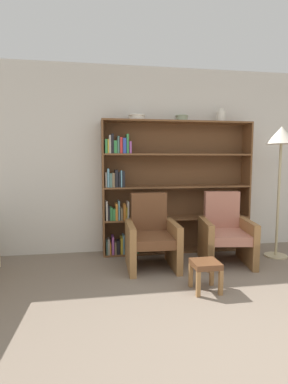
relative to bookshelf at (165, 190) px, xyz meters
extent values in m
cube|color=silver|center=(0.29, 0.16, 0.43)|extent=(12.00, 0.06, 2.75)
cube|color=brown|center=(-0.92, -0.03, 0.03)|extent=(0.02, 0.30, 1.95)
cube|color=brown|center=(1.28, -0.03, 0.03)|extent=(0.03, 0.30, 1.95)
cube|color=brown|center=(0.18, -0.03, 0.99)|extent=(2.18, 0.30, 0.02)
cube|color=brown|center=(0.18, -0.03, -0.93)|extent=(2.18, 0.30, 0.03)
cube|color=brown|center=(0.18, 0.12, 0.03)|extent=(2.18, 0.01, 1.95)
cube|color=#4C756B|center=(-0.88, -0.06, -0.82)|extent=(0.02, 0.19, 0.20)
cube|color=#B2A899|center=(-0.85, -0.08, -0.80)|extent=(0.02, 0.16, 0.23)
cube|color=orange|center=(-0.83, -0.07, -0.83)|extent=(0.02, 0.17, 0.17)
cube|color=#994C99|center=(-0.79, -0.06, -0.79)|extent=(0.03, 0.19, 0.26)
cube|color=#7F6B4C|center=(-0.76, -0.07, -0.83)|extent=(0.03, 0.16, 0.17)
cube|color=black|center=(-0.71, -0.09, -0.82)|extent=(0.04, 0.13, 0.20)
cube|color=gold|center=(-0.67, -0.07, -0.80)|extent=(0.03, 0.18, 0.24)
cube|color=#669EB2|center=(-0.64, -0.08, -0.78)|extent=(0.02, 0.16, 0.28)
cube|color=orange|center=(-0.61, -0.07, -0.80)|extent=(0.02, 0.17, 0.24)
cube|color=gold|center=(-0.57, -0.06, -0.83)|extent=(0.04, 0.18, 0.17)
cube|color=#B2A899|center=(-0.53, -0.06, -0.83)|extent=(0.03, 0.20, 0.18)
cube|color=#4C756B|center=(-0.49, -0.09, -0.82)|extent=(0.04, 0.14, 0.21)
cube|color=red|center=(-0.46, -0.07, -0.78)|extent=(0.02, 0.18, 0.27)
cube|color=#388C47|center=(-0.43, -0.08, -0.80)|extent=(0.02, 0.15, 0.23)
cube|color=brown|center=(0.18, -0.03, -0.43)|extent=(2.18, 0.30, 0.02)
cube|color=#B2A899|center=(-0.87, -0.08, -0.28)|extent=(0.03, 0.16, 0.28)
cube|color=black|center=(-0.84, -0.07, -0.32)|extent=(0.02, 0.18, 0.20)
cube|color=#388C47|center=(-0.81, -0.08, -0.32)|extent=(0.03, 0.15, 0.19)
cube|color=#388C47|center=(-0.77, -0.09, -0.34)|extent=(0.03, 0.13, 0.17)
cube|color=orange|center=(-0.73, -0.06, -0.30)|extent=(0.03, 0.18, 0.24)
cube|color=#669EB2|center=(-0.70, -0.07, -0.28)|extent=(0.02, 0.17, 0.28)
cube|color=#7F6B4C|center=(-0.66, -0.06, -0.33)|extent=(0.03, 0.18, 0.17)
cube|color=orange|center=(-0.62, -0.09, -0.30)|extent=(0.04, 0.14, 0.23)
cube|color=gold|center=(-0.59, -0.08, -0.33)|extent=(0.02, 0.16, 0.18)
cube|color=white|center=(-0.57, -0.08, -0.29)|extent=(0.02, 0.15, 0.26)
cube|color=brown|center=(0.18, -0.03, 0.04)|extent=(2.18, 0.30, 0.02)
cube|color=#B2A899|center=(-0.88, -0.06, 0.16)|extent=(0.02, 0.19, 0.21)
cube|color=#669EB2|center=(-0.85, -0.07, 0.19)|extent=(0.03, 0.17, 0.26)
cube|color=#4C756B|center=(-0.81, -0.09, 0.15)|extent=(0.03, 0.13, 0.20)
cube|color=#7F6B4C|center=(-0.77, -0.07, 0.16)|extent=(0.03, 0.17, 0.20)
cube|color=black|center=(-0.73, -0.06, 0.18)|extent=(0.04, 0.19, 0.24)
cube|color=black|center=(-0.69, -0.07, 0.16)|extent=(0.02, 0.17, 0.21)
cube|color=#669EB2|center=(-0.66, -0.08, 0.17)|extent=(0.02, 0.16, 0.24)
cube|color=black|center=(-0.63, -0.09, 0.17)|extent=(0.03, 0.13, 0.23)
cube|color=brown|center=(0.18, -0.03, 0.52)|extent=(2.18, 0.30, 0.02)
cube|color=#388C47|center=(-0.87, -0.10, 0.63)|extent=(0.03, 0.12, 0.20)
cube|color=gold|center=(-0.84, -0.06, 0.63)|extent=(0.02, 0.19, 0.20)
cube|color=#B2A899|center=(-0.82, -0.08, 0.66)|extent=(0.03, 0.15, 0.25)
cube|color=black|center=(-0.78, -0.08, 0.67)|extent=(0.03, 0.14, 0.27)
cube|color=#388C47|center=(-0.74, -0.09, 0.62)|extent=(0.04, 0.14, 0.18)
cube|color=#4C756B|center=(-0.70, -0.07, 0.65)|extent=(0.03, 0.17, 0.24)
cube|color=red|center=(-0.66, -0.08, 0.64)|extent=(0.04, 0.15, 0.23)
cube|color=#334CB2|center=(-0.61, -0.09, 0.64)|extent=(0.04, 0.14, 0.21)
cube|color=#388C47|center=(-0.57, -0.07, 0.67)|extent=(0.03, 0.18, 0.27)
cube|color=#994C99|center=(-0.53, -0.07, 0.62)|extent=(0.03, 0.17, 0.17)
cylinder|color=silver|center=(-0.43, -0.03, 1.04)|extent=(0.21, 0.21, 0.07)
torus|color=silver|center=(-0.43, -0.03, 1.07)|extent=(0.24, 0.24, 0.02)
cylinder|color=gray|center=(0.24, -0.03, 1.05)|extent=(0.17, 0.17, 0.08)
torus|color=gray|center=(0.24, -0.03, 1.08)|extent=(0.19, 0.19, 0.02)
cylinder|color=silver|center=(0.84, -0.03, 1.08)|extent=(0.13, 0.13, 0.16)
cylinder|color=silver|center=(0.84, -0.03, 1.18)|extent=(0.07, 0.07, 0.04)
cube|color=olive|center=(-0.04, -0.98, -0.77)|extent=(0.07, 0.07, 0.35)
cube|color=olive|center=(-0.61, -0.97, -0.77)|extent=(0.07, 0.07, 0.35)
cube|color=olive|center=(-0.03, -0.37, -0.77)|extent=(0.07, 0.07, 0.35)
cube|color=olive|center=(-0.60, -0.36, -0.77)|extent=(0.07, 0.07, 0.35)
cube|color=brown|center=(-0.32, -0.67, -0.57)|extent=(0.49, 0.65, 0.12)
cube|color=brown|center=(-0.32, -0.39, -0.27)|extent=(0.48, 0.13, 0.54)
cube|color=olive|center=(-0.04, -0.68, -0.65)|extent=(0.09, 0.68, 0.59)
cube|color=olive|center=(-0.60, -0.66, -0.65)|extent=(0.09, 0.68, 0.59)
cube|color=olive|center=(0.92, -1.02, -0.77)|extent=(0.08, 0.08, 0.35)
cube|color=olive|center=(0.36, -0.93, -0.77)|extent=(0.08, 0.08, 0.35)
cube|color=olive|center=(1.02, -0.41, -0.77)|extent=(0.08, 0.08, 0.35)
cube|color=olive|center=(0.45, -0.32, -0.77)|extent=(0.08, 0.08, 0.35)
cube|color=#B2705B|center=(0.69, -0.67, -0.57)|extent=(0.57, 0.71, 0.12)
cube|color=#B2705B|center=(0.73, -0.39, -0.27)|extent=(0.49, 0.19, 0.54)
cube|color=olive|center=(0.96, -0.71, -0.65)|extent=(0.18, 0.68, 0.59)
cube|color=olive|center=(0.41, -0.63, -0.65)|extent=(0.18, 0.68, 0.59)
cylinder|color=tan|center=(1.53, -0.51, -0.93)|extent=(0.32, 0.32, 0.02)
cylinder|color=tan|center=(1.53, -0.51, -0.13)|extent=(0.04, 0.04, 1.59)
cone|color=silver|center=(1.53, -0.51, 0.78)|extent=(0.42, 0.42, 0.24)
cube|color=olive|center=(-0.02, -1.31, -0.81)|extent=(0.04, 0.04, 0.26)
cube|color=olive|center=(0.22, -1.31, -0.81)|extent=(0.04, 0.04, 0.26)
cube|color=olive|center=(-0.02, -1.55, -0.81)|extent=(0.04, 0.04, 0.26)
cube|color=olive|center=(0.22, -1.55, -0.81)|extent=(0.04, 0.04, 0.26)
cube|color=brown|center=(0.10, -1.43, -0.65)|extent=(0.28, 0.28, 0.06)
camera|label=1|loc=(-1.04, -4.34, 0.45)|focal=28.00mm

